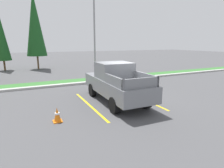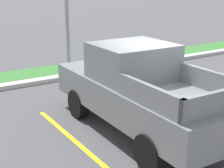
# 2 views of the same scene
# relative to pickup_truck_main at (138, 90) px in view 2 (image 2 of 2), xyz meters

# --- Properties ---
(ground_plane) EXTENTS (120.00, 120.00, 0.00)m
(ground_plane) POSITION_rel_pickup_truck_main_xyz_m (0.79, 0.05, -1.04)
(ground_plane) COLOR #4C4C4F
(parking_line_near) EXTENTS (0.12, 4.80, 0.01)m
(parking_line_near) POSITION_rel_pickup_truck_main_xyz_m (-1.55, -0.05, -1.04)
(parking_line_near) COLOR yellow
(parking_line_near) RESTS_ON ground
(parking_line_far) EXTENTS (0.12, 4.80, 0.01)m
(parking_line_far) POSITION_rel_pickup_truck_main_xyz_m (1.55, -0.05, -1.04)
(parking_line_far) COLOR yellow
(parking_line_far) RESTS_ON ground
(curb_strip) EXTENTS (56.00, 0.40, 0.15)m
(curb_strip) POSITION_rel_pickup_truck_main_xyz_m (0.79, 5.05, -0.97)
(curb_strip) COLOR #B2B2AD
(curb_strip) RESTS_ON ground
(grass_median) EXTENTS (56.00, 1.80, 0.06)m
(grass_median) POSITION_rel_pickup_truck_main_xyz_m (0.79, 6.15, -1.01)
(grass_median) COLOR #387533
(grass_median) RESTS_ON ground
(pickup_truck_main) EXTENTS (2.06, 5.27, 2.10)m
(pickup_truck_main) POSITION_rel_pickup_truck_main_xyz_m (0.00, 0.00, 0.00)
(pickup_truck_main) COLOR black
(pickup_truck_main) RESTS_ON ground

